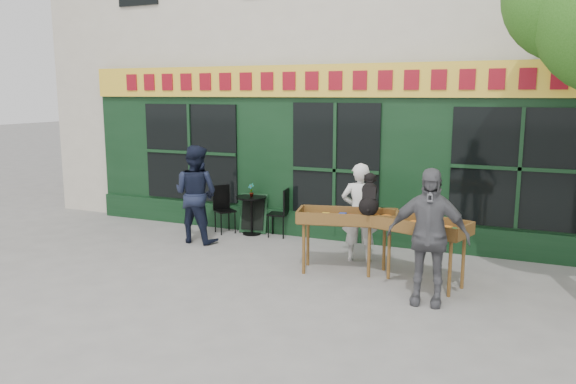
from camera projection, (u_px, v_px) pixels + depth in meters
name	position (u px, v px, depth m)	size (l,w,h in m)	color
ground	(285.00, 275.00, 8.67)	(80.00, 80.00, 0.00)	slate
book_cart_center	(347.00, 221.00, 8.70)	(1.60, 0.95, 0.99)	brown
dog	(369.00, 193.00, 8.43)	(0.34, 0.60, 0.60)	black
woman	(359.00, 212.00, 9.28)	(0.60, 0.40, 1.65)	silver
book_cart_right	(416.00, 229.00, 8.19)	(1.62, 1.03, 0.99)	brown
man_right	(428.00, 236.00, 7.38)	(1.07, 0.45, 1.83)	#505055
bistro_table	(251.00, 208.00, 11.08)	(0.60, 0.60, 0.76)	black
bistro_chair_left	(223.00, 205.00, 11.29)	(0.51, 0.51, 0.95)	black
bistro_chair_right	(282.00, 209.00, 10.89)	(0.42, 0.41, 0.95)	black
potted_plant	(251.00, 190.00, 11.02)	(0.14, 0.09, 0.27)	gray
man_left	(196.00, 194.00, 10.49)	(0.89, 0.69, 1.83)	black
chalkboard	(253.00, 213.00, 11.23)	(0.58, 0.27, 0.79)	black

